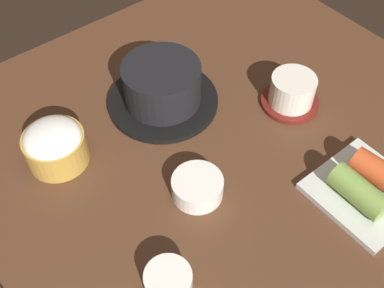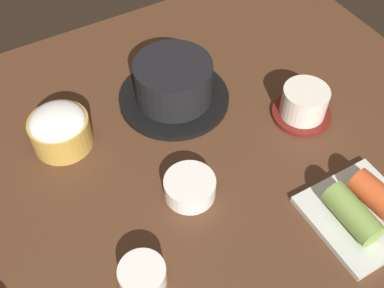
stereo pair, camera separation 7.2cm
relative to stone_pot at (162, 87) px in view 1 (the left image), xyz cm
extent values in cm
cube|color=#4C2D1C|center=(-5.47, -10.41, -4.79)|extent=(100.00, 76.00, 2.00)
cylinder|color=black|center=(0.00, 0.00, -3.28)|extent=(19.11, 19.11, 1.03)
cylinder|color=black|center=(0.00, 0.00, 0.74)|extent=(13.22, 13.22, 7.02)
cylinder|color=#D15619|center=(0.00, 0.00, 3.95)|extent=(11.63, 11.63, 0.60)
cylinder|color=#B78C38|center=(-20.08, 0.18, -1.20)|extent=(9.48, 9.48, 5.20)
ellipsoid|color=white|center=(-20.08, 0.18, 1.40)|extent=(8.72, 8.72, 3.32)
cylinder|color=maroon|center=(16.95, -13.96, -3.39)|extent=(9.99, 9.99, 0.80)
cylinder|color=silver|center=(16.95, -13.96, -0.48)|extent=(7.61, 7.61, 5.03)
cylinder|color=#C6D18C|center=(16.95, -13.96, 1.73)|extent=(6.47, 6.47, 0.40)
cylinder|color=white|center=(-7.24, -18.37, -2.20)|extent=(7.64, 7.64, 3.19)
cylinder|color=#B73323|center=(-7.24, -18.37, -0.90)|extent=(6.27, 6.27, 0.50)
cube|color=silver|center=(12.04, -33.95, -3.29)|extent=(14.31, 14.31, 1.00)
cylinder|color=#7A9E47|center=(9.53, -33.95, -0.85)|extent=(3.94, 8.61, 3.89)
cylinder|color=#C64C23|center=(14.54, -33.95, -0.85)|extent=(4.90, 9.00, 3.89)
cylinder|color=white|center=(-19.19, -27.23, -2.15)|extent=(6.19, 6.19, 3.30)
cylinder|color=#386B2D|center=(-19.19, -27.23, -0.80)|extent=(5.07, 5.07, 0.50)
camera|label=1|loc=(-31.99, -48.02, 54.59)|focal=43.85mm
camera|label=2|loc=(-26.07, -52.04, 54.59)|focal=43.85mm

